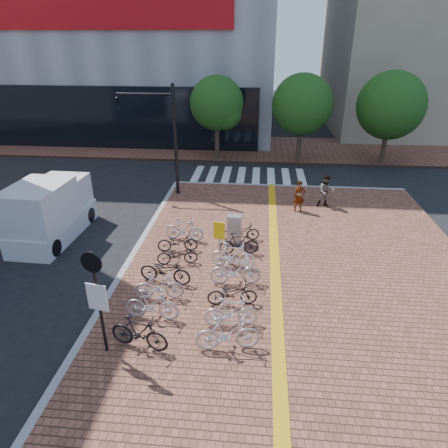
# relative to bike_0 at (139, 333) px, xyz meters

# --- Properties ---
(ground) EXTENTS (120.00, 120.00, 0.00)m
(ground) POSITION_rel_bike_0_xyz_m (2.09, 2.66, -0.70)
(ground) COLOR black
(ground) RESTS_ON ground
(sidewalk) EXTENTS (14.00, 34.00, 0.15)m
(sidewalk) POSITION_rel_bike_0_xyz_m (5.09, -2.34, -0.63)
(sidewalk) COLOR brown
(sidewalk) RESTS_ON ground
(tactile_strip) EXTENTS (0.40, 34.00, 0.01)m
(tactile_strip) POSITION_rel_bike_0_xyz_m (4.09, -2.34, -0.55)
(tactile_strip) COLOR gold
(tactile_strip) RESTS_ON sidewalk
(kerb_west) EXTENTS (0.25, 34.00, 0.15)m
(kerb_west) POSITION_rel_bike_0_xyz_m (-1.91, -2.34, -0.63)
(kerb_west) COLOR gray
(kerb_west) RESTS_ON ground
(kerb_north) EXTENTS (14.00, 0.25, 0.15)m
(kerb_north) POSITION_rel_bike_0_xyz_m (5.09, 14.66, -0.63)
(kerb_north) COLOR gray
(kerb_north) RESTS_ON ground
(far_sidewalk) EXTENTS (70.00, 8.00, 0.15)m
(far_sidewalk) POSITION_rel_bike_0_xyz_m (2.09, 23.66, -0.63)
(far_sidewalk) COLOR brown
(far_sidewalk) RESTS_ON ground
(building_beige) EXTENTS (20.00, 18.00, 18.00)m
(building_beige) POSITION_rel_bike_0_xyz_m (20.09, 34.66, 8.30)
(building_beige) COLOR gray
(building_beige) RESTS_ON ground
(crosswalk) EXTENTS (7.50, 4.00, 0.01)m
(crosswalk) POSITION_rel_bike_0_xyz_m (2.59, 16.66, -0.70)
(crosswalk) COLOR silver
(crosswalk) RESTS_ON ground
(street_trees) EXTENTS (16.20, 4.60, 6.35)m
(street_trees) POSITION_rel_bike_0_xyz_m (7.14, 20.11, 3.40)
(street_trees) COLOR #38281E
(street_trees) RESTS_ON far_sidewalk
(bike_0) EXTENTS (1.90, 0.87, 1.10)m
(bike_0) POSITION_rel_bike_0_xyz_m (0.00, 0.00, 0.00)
(bike_0) COLOR black
(bike_0) RESTS_ON sidewalk
(bike_1) EXTENTS (1.83, 0.60, 1.09)m
(bike_1) POSITION_rel_bike_0_xyz_m (0.03, 1.35, -0.01)
(bike_1) COLOR silver
(bike_1) RESTS_ON sidewalk
(bike_2) EXTENTS (1.78, 0.74, 1.04)m
(bike_2) POSITION_rel_bike_0_xyz_m (0.01, 2.43, -0.03)
(bike_2) COLOR #B5B5BA
(bike_2) RESTS_ON sidewalk
(bike_3) EXTENTS (2.05, 0.95, 1.04)m
(bike_3) POSITION_rel_bike_0_xyz_m (-0.02, 3.46, -0.03)
(bike_3) COLOR black
(bike_3) RESTS_ON sidewalk
(bike_4) EXTENTS (1.72, 0.89, 0.86)m
(bike_4) POSITION_rel_bike_0_xyz_m (0.16, 4.83, -0.12)
(bike_4) COLOR black
(bike_4) RESTS_ON sidewalk
(bike_5) EXTENTS (1.79, 0.88, 0.90)m
(bike_5) POSITION_rel_bike_0_xyz_m (-0.04, 5.88, -0.10)
(bike_5) COLOR black
(bike_5) RESTS_ON sidewalk
(bike_6) EXTENTS (1.83, 0.72, 1.07)m
(bike_6) POSITION_rel_bike_0_xyz_m (0.06, 6.92, -0.02)
(bike_6) COLOR silver
(bike_6) RESTS_ON sidewalk
(bike_7) EXTENTS (1.99, 0.86, 1.16)m
(bike_7) POSITION_rel_bike_0_xyz_m (2.60, 0.17, 0.03)
(bike_7) COLOR silver
(bike_7) RESTS_ON sidewalk
(bike_8) EXTENTS (1.79, 0.74, 1.04)m
(bike_8) POSITION_rel_bike_0_xyz_m (2.61, 1.26, -0.03)
(bike_8) COLOR silver
(bike_8) RESTS_ON sidewalk
(bike_9) EXTENTS (1.78, 0.83, 0.90)m
(bike_9) POSITION_rel_bike_0_xyz_m (2.56, 2.35, -0.10)
(bike_9) COLOR black
(bike_9) RESTS_ON sidewalk
(bike_10) EXTENTS (1.97, 0.74, 1.15)m
(bike_10) POSITION_rel_bike_0_xyz_m (2.59, 3.62, 0.03)
(bike_10) COLOR silver
(bike_10) RESTS_ON sidewalk
(bike_11) EXTENTS (1.85, 0.67, 1.09)m
(bike_11) POSITION_rel_bike_0_xyz_m (2.40, 4.78, -0.01)
(bike_11) COLOR silver
(bike_11) RESTS_ON sidewalk
(bike_12) EXTENTS (1.74, 0.74, 1.01)m
(bike_12) POSITION_rel_bike_0_xyz_m (2.58, 5.86, -0.04)
(bike_12) COLOR black
(bike_12) RESTS_ON sidewalk
(bike_13) EXTENTS (1.73, 0.85, 0.87)m
(bike_13) POSITION_rel_bike_0_xyz_m (2.60, 7.14, -0.12)
(bike_13) COLOR black
(bike_13) RESTS_ON sidewalk
(pedestrian_a) EXTENTS (0.67, 0.52, 1.64)m
(pedestrian_a) POSITION_rel_bike_0_xyz_m (5.43, 10.74, 0.27)
(pedestrian_a) COLOR gray
(pedestrian_a) RESTS_ON sidewalk
(pedestrian_b) EXTENTS (0.91, 0.74, 1.75)m
(pedestrian_b) POSITION_rel_bike_0_xyz_m (6.90, 11.50, 0.32)
(pedestrian_b) COLOR #454A58
(pedestrian_b) RESTS_ON sidewalk
(utility_box) EXTENTS (0.63, 0.48, 1.30)m
(utility_box) POSITION_rel_bike_0_xyz_m (2.31, 6.91, 0.10)
(utility_box) COLOR #ADADB2
(utility_box) RESTS_ON sidewalk
(yellow_sign) EXTENTS (0.46, 0.13, 1.70)m
(yellow_sign) POSITION_rel_bike_0_xyz_m (1.80, 5.34, 0.63)
(yellow_sign) COLOR #B7B7BC
(yellow_sign) RESTS_ON sidewalk
(notice_sign) EXTENTS (0.62, 0.20, 3.36)m
(notice_sign) POSITION_rel_bike_0_xyz_m (-0.95, -0.26, 1.57)
(notice_sign) COLOR black
(notice_sign) RESTS_ON sidewalk
(traffic_light_pole) EXTENTS (3.30, 1.27, 6.14)m
(traffic_light_pole) POSITION_rel_bike_0_xyz_m (-2.82, 12.74, 3.69)
(traffic_light_pole) COLOR black
(traffic_light_pole) RESTS_ON sidewalk
(box_truck) EXTENTS (2.28, 4.95, 2.82)m
(box_truck) POSITION_rel_bike_0_xyz_m (-6.11, 6.92, 0.63)
(box_truck) COLOR silver
(box_truck) RESTS_ON ground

